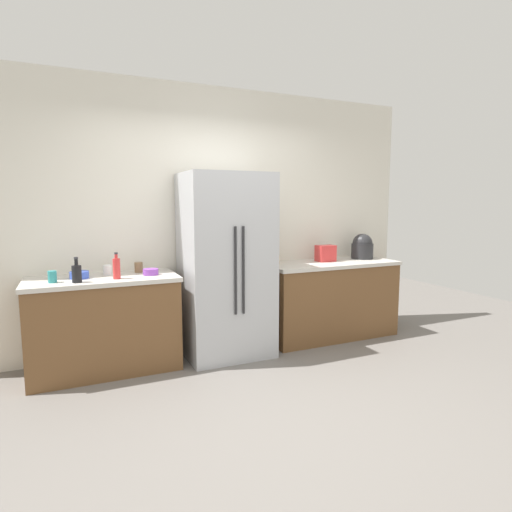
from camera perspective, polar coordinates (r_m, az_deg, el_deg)
ground_plane at (r=3.46m, az=2.32°, el=-19.67°), size 10.05×10.05×0.00m
kitchen_back_panel at (r=4.64m, az=-6.84°, el=5.11°), size 5.02×0.10×2.80m
counter_left at (r=4.21m, az=-19.90°, el=-8.67°), size 1.34×0.66×0.89m
counter_right at (r=5.03m, az=9.92°, el=-5.78°), size 1.58×0.66×0.89m
refrigerator at (r=4.30m, az=-4.11°, el=-1.28°), size 0.86×0.74×1.86m
toaster at (r=4.98m, az=9.45°, el=0.37°), size 0.21×0.15×0.19m
rice_cooker at (r=5.30m, az=14.29°, el=1.17°), size 0.27×0.27×0.31m
bottle_a at (r=3.91m, az=-23.24°, el=-2.16°), size 0.08×0.08×0.22m
bottle_b at (r=3.97m, az=-18.47°, el=-1.56°), size 0.06×0.06×0.24m
cup_a at (r=4.80m, az=2.67°, el=-0.38°), size 0.09×0.09×0.09m
cup_b at (r=4.28m, az=-15.70°, el=-1.49°), size 0.08×0.08×0.10m
cup_c at (r=4.24m, az=-19.59°, el=-1.78°), size 0.08×0.08×0.09m
cup_d at (r=4.00m, az=-26.01°, el=-2.56°), size 0.07×0.07×0.10m
bowl_a at (r=4.12m, az=-22.94°, el=-2.38°), size 0.17×0.17×0.06m
bowl_b at (r=4.11m, az=-14.16°, el=-2.11°), size 0.14×0.14×0.06m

